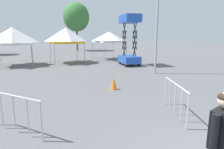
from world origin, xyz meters
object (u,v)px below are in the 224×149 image
Objects in this scene: scissor_lift at (129,51)px; traffic_cone_lot_center at (114,83)px; crowd_barrier_near_person at (13,106)px; tree_behind_tents_center at (76,17)px; person_foreground at (221,140)px; canopy_tent_behind_left at (13,36)px; canopy_tent_far_right at (109,37)px; crowd_barrier_by_lift at (176,93)px; canopy_tent_behind_right at (66,36)px.

traffic_cone_lot_center is (-4.94, -6.24, -0.97)m from scissor_lift.
scissor_lift is 12.76m from crowd_barrier_near_person.
scissor_lift is at bearing 43.11° from crowd_barrier_near_person.
tree_behind_tents_center reaches higher than crowd_barrier_near_person.
person_foreground reaches higher than crowd_barrier_near_person.
scissor_lift is 8.02m from traffic_cone_lot_center.
canopy_tent_behind_left is 5.17× the size of traffic_cone_lot_center.
tree_behind_tents_center reaches higher than canopy_tent_far_right.
person_foreground is 0.94× the size of crowd_barrier_by_lift.
scissor_lift is 19.31m from tree_behind_tents_center.
canopy_tent_far_right is at bearing 85.04° from scissor_lift.
tree_behind_tents_center is (10.22, 14.20, 3.19)m from canopy_tent_behind_left.
traffic_cone_lot_center is at bearing -103.81° from tree_behind_tents_center.
canopy_tent_behind_left is 1.90× the size of crowd_barrier_near_person.
canopy_tent_behind_left is at bearing -178.54° from canopy_tent_far_right.
person_foreground is 3.32m from crowd_barrier_by_lift.
tree_behind_tents_center reaches higher than canopy_tent_behind_right.
person_foreground is at bearing -103.83° from tree_behind_tents_center.
tree_behind_tents_center reaches higher than person_foreground.
canopy_tent_far_right is 4.94m from scissor_lift.
crowd_barrier_near_person is 4.83m from crowd_barrier_by_lift.
crowd_barrier_near_person is 2.72× the size of traffic_cone_lot_center.
traffic_cone_lot_center is at bearing -128.39° from scissor_lift.
crowd_barrier_near_person is at bearing 166.08° from crowd_barrier_by_lift.
canopy_tent_behind_right is at bearing 87.61° from traffic_cone_lot_center.
traffic_cone_lot_center is (-5.36, -11.03, -2.14)m from canopy_tent_far_right.
canopy_tent_far_right is at bearing 1.46° from canopy_tent_behind_left.
canopy_tent_behind_right is 10.66m from traffic_cone_lot_center.
canopy_tent_far_right reaches higher than traffic_cone_lot_center.
scissor_lift reaches higher than traffic_cone_lot_center.
scissor_lift is at bearing -26.73° from canopy_tent_behind_left.
canopy_tent_far_right is 1.60× the size of crowd_barrier_by_lift.
scissor_lift is at bearing -42.70° from canopy_tent_behind_right.
traffic_cone_lot_center is at bearing -115.92° from canopy_tent_far_right.
person_foreground is at bearing -111.75° from canopy_tent_far_right.
canopy_tent_behind_left is at bearing 98.34° from person_foreground.
canopy_tent_far_right is 14.37m from tree_behind_tents_center.
traffic_cone_lot_center is at bearing -69.28° from canopy_tent_behind_left.
person_foreground is (-2.00, -16.74, -1.57)m from canopy_tent_behind_right.
tree_behind_tents_center is 4.32× the size of crowd_barrier_by_lift.
person_foreground is 6.57m from traffic_cone_lot_center.
canopy_tent_far_right is at bearing 71.06° from crowd_barrier_by_lift.
scissor_lift is (9.02, -4.55, -1.27)m from canopy_tent_behind_left.
scissor_lift is (-0.42, -4.79, -1.17)m from canopy_tent_far_right.
canopy_tent_far_right is (4.92, 0.63, -0.15)m from canopy_tent_behind_right.
crowd_barrier_by_lift is at bearing 54.95° from person_foreground.
traffic_cone_lot_center is at bearing 76.10° from person_foreground.
canopy_tent_behind_left is 4.53m from canopy_tent_behind_right.
canopy_tent_far_right is at bearing 7.24° from canopy_tent_behind_right.
canopy_tent_behind_right reaches higher than canopy_tent_far_right.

